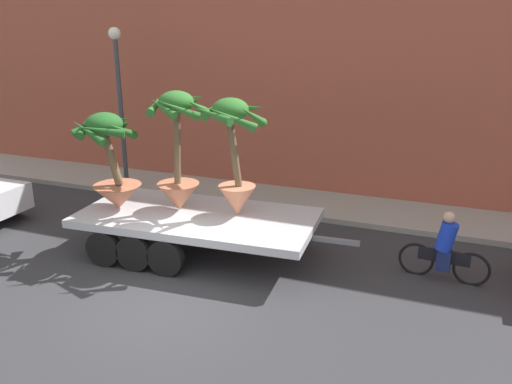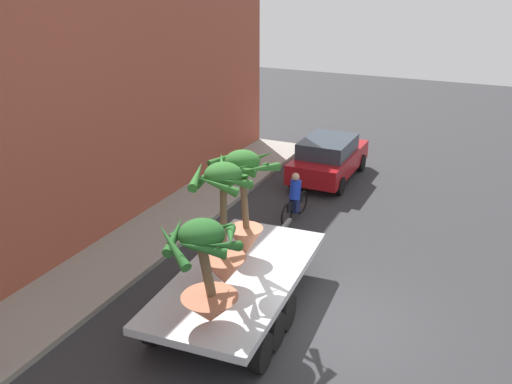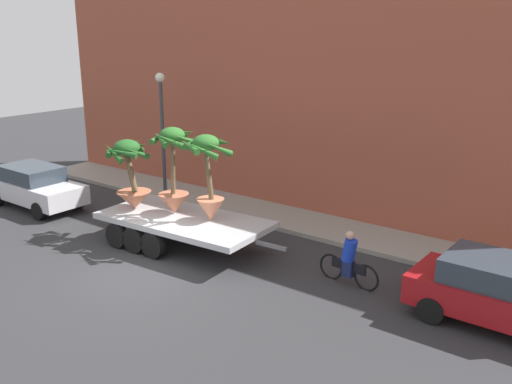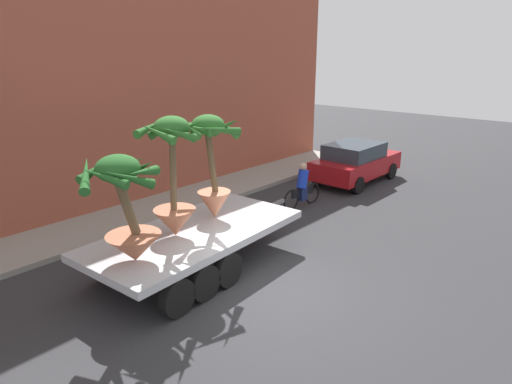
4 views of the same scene
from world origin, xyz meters
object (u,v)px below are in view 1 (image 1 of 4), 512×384
object	(u,v)px
potted_palm_rear	(111,163)
street_lamp	(119,89)
potted_palm_middle	(178,155)
potted_palm_front	(234,154)
cyclist	(445,250)
flatbed_trailer	(188,221)

from	to	relation	value
potted_palm_rear	street_lamp	world-z (taller)	street_lamp
potted_palm_middle	potted_palm_front	distance (m)	1.32
potted_palm_middle	cyclist	world-z (taller)	potted_palm_middle
potted_palm_rear	potted_palm_front	size ratio (longest dim) A/B	0.85
potted_palm_front	cyclist	size ratio (longest dim) A/B	1.43
potted_palm_front	cyclist	world-z (taller)	potted_palm_front
potted_palm_middle	potted_palm_rear	bearing A→B (deg)	-164.47
flatbed_trailer	potted_palm_middle	world-z (taller)	potted_palm_middle
flatbed_trailer	potted_palm_rear	xyz separation A→B (m)	(-1.75, -0.30, 1.30)
potted_palm_rear	street_lamp	xyz separation A→B (m)	(-2.15, 3.52, 1.16)
cyclist	potted_palm_middle	bearing A→B (deg)	-174.12
flatbed_trailer	potted_palm_rear	distance (m)	2.21
flatbed_trailer	potted_palm_middle	xyz separation A→B (m)	(-0.24, 0.12, 1.53)
potted_palm_rear	potted_palm_middle	bearing A→B (deg)	15.53
street_lamp	potted_palm_front	bearing A→B (deg)	-30.79
potted_palm_middle	potted_palm_front	size ratio (longest dim) A/B	1.04
potted_palm_rear	potted_palm_front	world-z (taller)	potted_palm_front
potted_palm_front	street_lamp	size ratio (longest dim) A/B	0.55
potted_palm_front	cyclist	distance (m)	4.87
flatbed_trailer	street_lamp	bearing A→B (deg)	140.53
flatbed_trailer	cyclist	bearing A→B (deg)	7.33
potted_palm_rear	street_lamp	size ratio (longest dim) A/B	0.46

